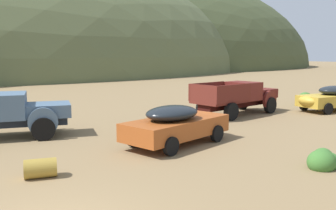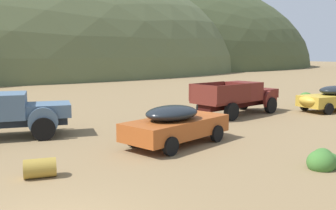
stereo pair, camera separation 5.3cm
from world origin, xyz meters
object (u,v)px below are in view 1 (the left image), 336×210
(car_oxide_orange, at_px, (179,123))
(truck_oxblood, at_px, (241,97))
(truck_chalk_blue, at_px, (6,114))
(oil_drum_tipped, at_px, (40,168))
(car_faded_yellow, at_px, (330,98))

(car_oxide_orange, distance_m, truck_oxblood, 8.39)
(truck_chalk_blue, bearing_deg, oil_drum_tipped, -76.62)
(car_oxide_orange, relative_size, truck_oxblood, 0.81)
(car_oxide_orange, bearing_deg, car_faded_yellow, -6.76)
(truck_oxblood, distance_m, car_faded_yellow, 5.82)
(car_oxide_orange, bearing_deg, oil_drum_tipped, 177.05)
(truck_oxblood, bearing_deg, oil_drum_tipped, -166.56)
(truck_oxblood, distance_m, oil_drum_tipped, 14.06)
(truck_chalk_blue, height_order, car_faded_yellow, truck_chalk_blue)
(car_oxide_orange, height_order, car_faded_yellow, same)
(car_oxide_orange, bearing_deg, truck_chalk_blue, 123.36)
(truck_oxblood, bearing_deg, car_oxide_orange, -159.61)
(car_oxide_orange, relative_size, oil_drum_tipped, 5.14)
(car_oxide_orange, height_order, truck_oxblood, truck_oxblood)
(truck_chalk_blue, distance_m, truck_oxblood, 12.87)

